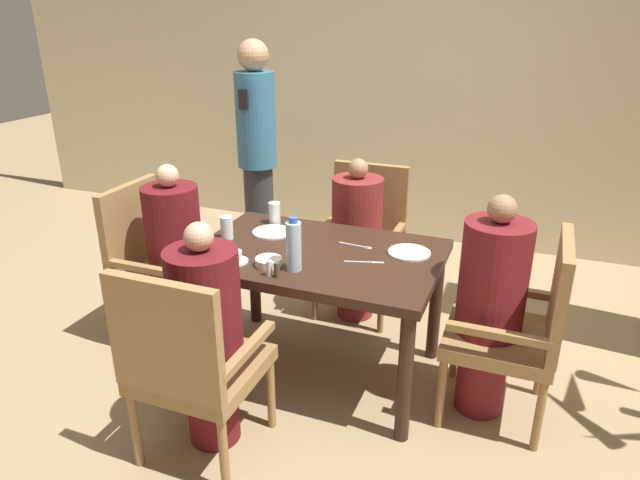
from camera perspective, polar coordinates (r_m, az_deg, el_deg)
ground_plane at (r=3.34m, az=-0.28°, el=-12.78°), size 16.00×16.00×0.00m
wall_back at (r=4.93m, az=9.75°, el=15.91°), size 8.00×0.06×2.80m
dining_table at (r=3.02m, az=-0.30°, el=-2.86°), size 1.28×0.86×0.73m
chair_left_side at (r=3.55m, az=-16.10°, el=-1.86°), size 0.51×0.51×0.97m
diner_in_left_chair at (r=3.45m, az=-14.24°, el=-1.41°), size 0.32×0.32×1.12m
chair_far_side at (r=3.79m, az=4.34°, el=0.53°), size 0.51×0.51×0.97m
diner_in_far_chair at (r=3.65m, az=3.67°, el=0.18°), size 0.32×0.32×1.07m
chair_right_side at (r=2.90m, az=19.37°, el=-7.95°), size 0.51×0.51×0.97m
diner_in_right_chair at (r=2.87m, az=16.63°, el=-6.32°), size 0.32×0.32×1.15m
chair_near_corner at (r=2.55m, az=-12.91°, el=-11.70°), size 0.51×0.51×0.97m
diner_in_near_chair at (r=2.62m, az=-11.22°, el=-9.27°), size 0.32×0.32×1.10m
standing_host at (r=4.34m, az=-6.31°, el=8.88°), size 0.29×0.33×1.72m
plate_main_left at (r=3.24m, az=-4.83°, el=0.79°), size 0.22×0.22×0.01m
plate_main_right at (r=2.99m, az=8.91°, el=-1.25°), size 0.22×0.22×0.01m
teacup_with_saucer at (r=2.88m, az=-8.51°, el=-1.76°), size 0.13×0.13×0.06m
bowl_small at (r=2.83m, az=-5.16°, el=-2.18°), size 0.13×0.13×0.04m
water_bottle at (r=2.73m, az=-2.65°, el=-0.58°), size 0.08×0.08×0.27m
glass_tall_near at (r=3.17m, az=-9.31°, el=1.23°), size 0.07×0.07×0.13m
glass_tall_mid at (r=3.36m, az=-4.57°, el=2.70°), size 0.07×0.07×0.13m
salt_shaker at (r=2.71m, az=-5.09°, el=-2.83°), size 0.03×0.03×0.08m
pepper_shaker at (r=2.70m, az=-4.34°, el=-3.00°), size 0.03×0.03×0.08m
fork_beside_plate at (r=3.05m, az=3.87°, el=-0.61°), size 0.19×0.04×0.00m
knife_beside_plate at (r=2.86m, az=4.62°, el=-2.22°), size 0.20×0.07×0.00m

